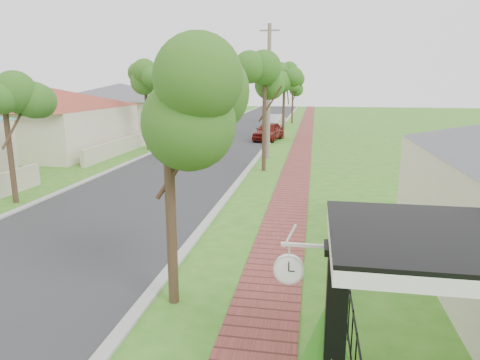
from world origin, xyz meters
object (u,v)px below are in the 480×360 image
Objects in this scene: utility_pole at (269,92)px; parked_car_white at (275,122)px; station_clock at (290,267)px; parked_car_red at (268,131)px; near_tree at (167,113)px; porch_post at (335,336)px.

parked_car_white is at bearing 93.91° from utility_pole.
station_clock is (2.58, -20.60, -2.16)m from utility_pole.
parked_car_red is at bearing 95.98° from utility_pole.
near_tree is (0.86, -26.93, 3.35)m from parked_car_red.
utility_pole reaches higher than parked_car_red.
station_clock is at bearing -72.91° from parked_car_red.
utility_pole reaches higher than near_tree.
parked_car_red is at bearing -79.91° from parked_car_white.
porch_post is 2.85× the size of station_clock.
utility_pole is (0.03, 18.50, 0.02)m from near_tree.
porch_post reaches higher than station_clock.
parked_car_red is at bearing 91.82° from near_tree.
station_clock is (3.81, -38.69, 1.25)m from parked_car_white.
near_tree is at bearing 142.80° from porch_post.
porch_post is 1.15m from station_clock.
parked_car_white is (-4.50, 39.09, -0.42)m from porch_post.
porch_post is 29.73m from parked_car_red.
station_clock reaches higher than parked_car_white.
near_tree is at bearing -90.08° from utility_pole.
parked_car_white is at bearing 95.63° from station_clock.
utility_pole reaches higher than porch_post.
parked_car_red is 0.84× the size of near_tree.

